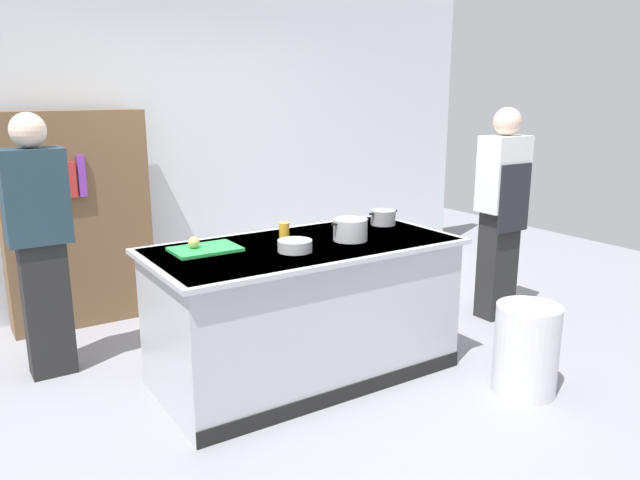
{
  "coord_description": "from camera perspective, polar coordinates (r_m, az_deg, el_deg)",
  "views": [
    {
      "loc": [
        -1.98,
        -3.25,
        1.86
      ],
      "look_at": [
        0.25,
        0.2,
        0.85
      ],
      "focal_mm": 34.69,
      "sensor_mm": 36.0,
      "label": 1
    }
  ],
  "objects": [
    {
      "name": "trash_bin",
      "position": [
        4.1,
        18.48,
        -9.54
      ],
      "size": [
        0.39,
        0.39,
        0.57
      ],
      "primitive_type": "cylinder",
      "color": "silver",
      "rests_on": "ground_plane"
    },
    {
      "name": "juice_cup",
      "position": [
        4.08,
        -3.32,
        0.92
      ],
      "size": [
        0.07,
        0.07,
        0.1
      ],
      "primitive_type": "cylinder",
      "color": "yellow",
      "rests_on": "counter_island"
    },
    {
      "name": "person_guest",
      "position": [
        4.34,
        -24.42,
        -0.07
      ],
      "size": [
        0.38,
        0.24,
        1.72
      ],
      "rotation": [
        0.0,
        0.0,
        -1.38
      ],
      "color": "#242424",
      "rests_on": "ground_plane"
    },
    {
      "name": "cutting_board",
      "position": [
        3.81,
        -10.54,
        -0.85
      ],
      "size": [
        0.4,
        0.28,
        0.02
      ],
      "primitive_type": "cube",
      "color": "green",
      "rests_on": "counter_island"
    },
    {
      "name": "stock_pot",
      "position": [
        4.0,
        2.81,
        0.97
      ],
      "size": [
        0.29,
        0.22,
        0.14
      ],
      "color": "#B7BABF",
      "rests_on": "counter_island"
    },
    {
      "name": "bookshelf",
      "position": [
        5.24,
        -21.49,
        1.75
      ],
      "size": [
        1.1,
        0.31,
        1.7
      ],
      "color": "brown",
      "rests_on": "ground_plane"
    },
    {
      "name": "mixing_bowl",
      "position": [
        3.73,
        -2.33,
        -0.53
      ],
      "size": [
        0.21,
        0.21,
        0.07
      ],
      "primitive_type": "cylinder",
      "color": "#B7BABF",
      "rests_on": "counter_island"
    },
    {
      "name": "ground_plane",
      "position": [
        4.23,
        -1.4,
        -12.25
      ],
      "size": [
        10.0,
        10.0,
        0.0
      ],
      "primitive_type": "plane",
      "color": "gray"
    },
    {
      "name": "onion",
      "position": [
        3.8,
        -11.56,
        -0.22
      ],
      "size": [
        0.07,
        0.07,
        0.07
      ],
      "primitive_type": "sphere",
      "color": "tan",
      "rests_on": "cutting_board"
    },
    {
      "name": "person_chef",
      "position": [
        5.2,
        16.39,
        2.75
      ],
      "size": [
        0.38,
        0.25,
        1.72
      ],
      "rotation": [
        0.0,
        0.0,
        1.76
      ],
      "color": "#252525",
      "rests_on": "ground_plane"
    },
    {
      "name": "sauce_pan",
      "position": [
        4.49,
        5.85,
        2.09
      ],
      "size": [
        0.24,
        0.18,
        0.11
      ],
      "color": "#99999E",
      "rests_on": "counter_island"
    },
    {
      "name": "back_wall",
      "position": [
        5.71,
        -12.74,
        9.86
      ],
      "size": [
        6.4,
        0.12,
        3.0
      ],
      "primitive_type": "cube",
      "color": "silver",
      "rests_on": "ground_plane"
    },
    {
      "name": "counter_island",
      "position": [
        4.05,
        -1.44,
        -6.32
      ],
      "size": [
        1.98,
        0.98,
        0.9
      ],
      "color": "#B7BABF",
      "rests_on": "ground_plane"
    }
  ]
}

